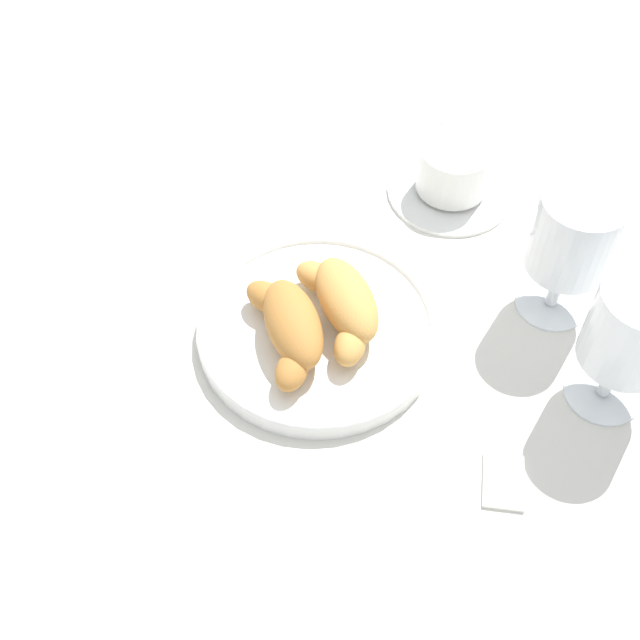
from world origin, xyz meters
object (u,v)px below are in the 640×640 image
(sugar_packet, at_px, (504,481))
(croissant_small, at_px, (290,326))
(pastry_plate, at_px, (320,332))
(coffee_cup_near, at_px, (452,174))
(juice_glass_left, at_px, (633,332))
(croissant_large, at_px, (343,303))
(juice_glass_right, at_px, (574,238))

(sugar_packet, bearing_deg, croissant_small, 61.14)
(croissant_small, bearing_deg, pastry_plate, -83.64)
(coffee_cup_near, bearing_deg, juice_glass_left, -177.91)
(croissant_small, relative_size, coffee_cup_near, 1.01)
(croissant_large, distance_m, juice_glass_right, 0.21)
(croissant_large, height_order, juice_glass_left, juice_glass_left)
(pastry_plate, distance_m, juice_glass_right, 0.24)
(pastry_plate, relative_size, coffee_cup_near, 1.67)
(pastry_plate, height_order, croissant_small, croissant_small)
(juice_glass_left, xyz_separation_m, sugar_packet, (-0.05, 0.12, -0.09))
(sugar_packet, bearing_deg, coffee_cup_near, 9.74)
(pastry_plate, xyz_separation_m, croissant_large, (0.00, -0.02, 0.03))
(sugar_packet, bearing_deg, croissant_large, 47.20)
(juice_glass_right, bearing_deg, croissant_small, 81.58)
(coffee_cup_near, bearing_deg, croissant_small, 120.81)
(pastry_plate, height_order, juice_glass_right, juice_glass_right)
(croissant_large, xyz_separation_m, sugar_packet, (-0.20, -0.06, -0.04))
(pastry_plate, distance_m, sugar_packet, 0.21)
(croissant_small, relative_size, juice_glass_right, 0.98)
(pastry_plate, relative_size, juice_glass_right, 1.62)
(juice_glass_left, bearing_deg, croissant_large, 51.46)
(juice_glass_left, relative_size, juice_glass_right, 1.00)
(croissant_small, bearing_deg, juice_glass_left, -120.55)
(coffee_cup_near, xyz_separation_m, juice_glass_right, (-0.18, -0.02, 0.07))
(croissant_large, bearing_deg, pastry_plate, 98.59)
(pastry_plate, xyz_separation_m, coffee_cup_near, (0.14, -0.20, 0.02))
(croissant_large, xyz_separation_m, coffee_cup_near, (0.13, -0.18, -0.01))
(croissant_small, bearing_deg, juice_glass_right, -98.42)
(juice_glass_right, relative_size, sugar_packet, 2.80)
(croissant_small, bearing_deg, croissant_large, -82.65)
(juice_glass_left, height_order, juice_glass_right, same)
(croissant_small, xyz_separation_m, sugar_packet, (-0.19, -0.12, -0.04))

